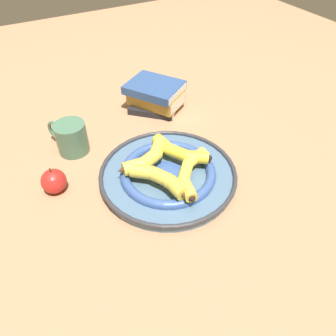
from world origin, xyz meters
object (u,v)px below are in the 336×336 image
(banana_d, at_px, (161,179))
(apple, at_px, (54,181))
(book_stack, at_px, (156,96))
(banana_b, at_px, (178,151))
(coffee_mug, at_px, (71,137))
(banana_a, at_px, (147,158))
(banana_c, at_px, (190,171))
(decorative_bowl, at_px, (168,174))

(banana_d, distance_m, apple, 0.27)
(book_stack, bearing_deg, banana_d, -65.48)
(banana_b, xyz_separation_m, coffee_mug, (0.23, -0.21, -0.01))
(banana_a, bearing_deg, apple, 143.39)
(banana_c, relative_size, apple, 1.97)
(coffee_mug, xyz_separation_m, apple, (0.09, 0.14, -0.02))
(banana_a, bearing_deg, coffee_mug, 104.18)
(decorative_bowl, xyz_separation_m, book_stack, (-0.13, -0.33, 0.03))
(banana_b, distance_m, banana_c, 0.08)
(banana_a, xyz_separation_m, banana_b, (-0.09, 0.01, -0.00))
(banana_c, height_order, apple, apple)
(decorative_bowl, xyz_separation_m, coffee_mug, (0.18, -0.24, 0.03))
(banana_c, bearing_deg, banana_b, -146.81)
(apple, bearing_deg, coffee_mug, -122.74)
(banana_d, bearing_deg, decorative_bowl, -74.61)
(decorative_bowl, height_order, banana_a, banana_a)
(banana_b, relative_size, apple, 2.22)
(banana_b, height_order, banana_c, banana_b)
(apple, bearing_deg, banana_c, 153.42)
(decorative_bowl, height_order, coffee_mug, coffee_mug)
(coffee_mug, distance_m, apple, 0.16)
(banana_a, xyz_separation_m, banana_c, (-0.07, 0.09, -0.00))
(banana_d, bearing_deg, banana_a, -30.58)
(banana_b, xyz_separation_m, banana_d, (0.09, 0.07, 0.00))
(banana_d, bearing_deg, apple, 29.48)
(banana_a, distance_m, banana_c, 0.12)
(banana_c, distance_m, banana_d, 0.08)
(book_stack, bearing_deg, apple, -101.32)
(decorative_bowl, xyz_separation_m, banana_c, (-0.04, 0.05, 0.03))
(banana_c, height_order, banana_d, banana_d)
(book_stack, relative_size, apple, 2.90)
(banana_a, relative_size, coffee_mug, 1.27)
(decorative_bowl, distance_m, banana_b, 0.07)
(banana_c, distance_m, coffee_mug, 0.36)
(decorative_bowl, distance_m, coffee_mug, 0.31)
(book_stack, distance_m, apple, 0.46)
(apple, bearing_deg, banana_d, 147.60)
(coffee_mug, bearing_deg, apple, 118.72)
(coffee_mug, bearing_deg, banana_a, -172.08)
(decorative_bowl, distance_m, banana_a, 0.07)
(banana_b, height_order, book_stack, book_stack)
(decorative_bowl, bearing_deg, banana_c, 126.22)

